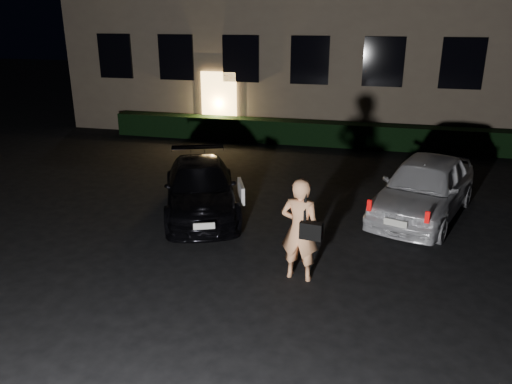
# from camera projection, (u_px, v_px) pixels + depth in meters

# --- Properties ---
(ground) EXTENTS (80.00, 80.00, 0.00)m
(ground) POSITION_uv_depth(u_px,v_px,m) (218.00, 281.00, 9.10)
(ground) COLOR black
(ground) RESTS_ON ground
(hedge) EXTENTS (15.00, 0.70, 0.85)m
(hedge) POSITION_uv_depth(u_px,v_px,m) (306.00, 133.00, 18.55)
(hedge) COLOR black
(hedge) RESTS_ON ground
(sedan) EXTENTS (3.12, 4.49, 1.21)m
(sedan) POSITION_uv_depth(u_px,v_px,m) (201.00, 188.00, 12.11)
(sedan) COLOR black
(sedan) RESTS_ON ground
(hatch) EXTENTS (2.99, 4.57, 1.45)m
(hatch) POSITION_uv_depth(u_px,v_px,m) (424.00, 187.00, 11.81)
(hatch) COLOR silver
(hatch) RESTS_ON ground
(man) EXTENTS (0.80, 0.54, 1.93)m
(man) POSITION_uv_depth(u_px,v_px,m) (300.00, 229.00, 8.88)
(man) COLOR #F5A56F
(man) RESTS_ON ground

